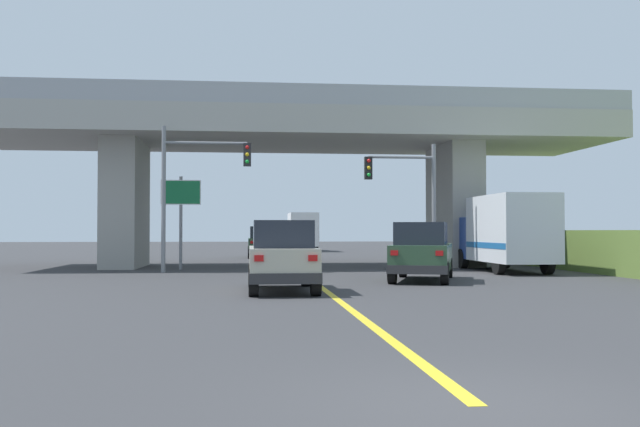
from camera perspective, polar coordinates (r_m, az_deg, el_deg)
name	(u,v)px	position (r m, az deg, el deg)	size (l,w,h in m)	color
ground	(294,266)	(34.84, -2.12, -4.25)	(160.00, 160.00, 0.00)	#353538
overpass_bridge	(294,148)	(35.03, -2.11, 5.30)	(30.29, 8.35, 8.14)	#A8A59E
lane_divider_stripe	(330,294)	(19.60, 0.82, -6.45)	(0.20, 25.08, 0.01)	yellow
suv_lead	(282,256)	(20.42, -3.06, -3.42)	(1.91, 4.44, 2.02)	#B7B29E
suv_crossing	(422,252)	(24.91, 8.16, -3.04)	(3.26, 5.01, 2.02)	#2D4C33
box_truck	(505,232)	(31.20, 14.62, -1.46)	(2.33, 6.96, 3.20)	navy
sedan_oncoming	(263,242)	(46.30, -4.57, -2.28)	(1.97, 4.73, 2.02)	#2D4C33
traffic_signal_nearside	(410,189)	(30.73, 7.23, 1.94)	(3.10, 0.36, 5.47)	slate
traffic_signal_farside	(193,179)	(30.14, -10.15, 2.75)	(3.70, 0.36, 6.09)	slate
highway_sign	(181,201)	(32.22, -11.07, 1.00)	(1.76, 0.17, 4.15)	slate
semi_truck_distant	(302,231)	(60.73, -1.43, -1.45)	(2.33, 6.86, 3.23)	navy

